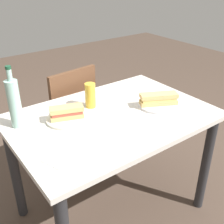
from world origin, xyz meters
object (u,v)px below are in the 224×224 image
at_px(dining_table, 112,133).
at_px(knife_near, 154,100).
at_px(chair_far, 67,113).
at_px(plate_near, 158,105).
at_px(plate_far, 67,119).
at_px(knife_far, 64,113).
at_px(beer_glass, 90,95).
at_px(baguette_sandwich_near, 159,99).
at_px(water_bottle, 14,103).
at_px(baguette_sandwich_far, 67,112).

relative_size(dining_table, knife_near, 6.86).
distance_m(chair_far, plate_near, 0.76).
bearing_deg(plate_far, knife_far, 83.21).
bearing_deg(knife_near, beer_glass, 151.54).
relative_size(baguette_sandwich_near, knife_far, 1.28).
height_order(chair_far, plate_near, chair_far).
distance_m(dining_table, plate_near, 0.33).
bearing_deg(chair_far, dining_table, -90.98).
bearing_deg(knife_far, dining_table, -33.43).
bearing_deg(water_bottle, baguette_sandwich_near, -19.81).
height_order(dining_table, chair_far, chair_far).
bearing_deg(beer_glass, knife_near, -28.46).
relative_size(plate_near, plate_far, 1.00).
height_order(dining_table, baguette_sandwich_near, baguette_sandwich_near).
xyz_separation_m(plate_far, knife_far, (0.01, 0.05, 0.01)).
xyz_separation_m(dining_table, plate_near, (0.29, -0.07, 0.13)).
bearing_deg(dining_table, water_bottle, 156.97).
bearing_deg(plate_near, dining_table, 165.68).
relative_size(baguette_sandwich_far, knife_far, 1.07).
xyz_separation_m(plate_near, knife_far, (-0.52, 0.22, 0.01)).
height_order(knife_far, beer_glass, beer_glass).
relative_size(knife_near, water_bottle, 0.50).
bearing_deg(water_bottle, baguette_sandwich_far, -22.78).
height_order(plate_far, baguette_sandwich_far, baguette_sandwich_far).
relative_size(plate_far, water_bottle, 0.69).
xyz_separation_m(baguette_sandwich_near, baguette_sandwich_far, (-0.53, 0.17, 0.00)).
xyz_separation_m(plate_far, baguette_sandwich_far, (-0.00, 0.00, 0.04)).
bearing_deg(baguette_sandwich_near, baguette_sandwich_far, 161.58).
height_order(baguette_sandwich_near, knife_near, baguette_sandwich_near).
bearing_deg(plate_far, chair_far, 63.43).
height_order(plate_near, knife_far, knife_far).
bearing_deg(baguette_sandwich_near, plate_far, 161.58).
bearing_deg(plate_near, baguette_sandwich_far, 161.58).
bearing_deg(baguette_sandwich_near, water_bottle, 160.19).
bearing_deg(baguette_sandwich_near, chair_far, 113.07).
bearing_deg(dining_table, beer_glass, 103.60).
xyz_separation_m(baguette_sandwich_far, beer_glass, (0.19, 0.06, 0.03)).
bearing_deg(plate_near, baguette_sandwich_near, 0.00).
distance_m(plate_near, baguette_sandwich_near, 0.04).
bearing_deg(baguette_sandwich_far, beer_glass, 18.04).
height_order(plate_near, baguette_sandwich_near, baguette_sandwich_near).
distance_m(baguette_sandwich_near, knife_far, 0.57).
relative_size(dining_table, beer_glass, 7.65).
distance_m(dining_table, baguette_sandwich_far, 0.30).
bearing_deg(chair_far, plate_near, -66.93).
bearing_deg(water_bottle, chair_far, 38.67).
height_order(chair_far, beer_glass, beer_glass).
distance_m(dining_table, baguette_sandwich_near, 0.34).
xyz_separation_m(chair_far, beer_glass, (-0.05, -0.42, 0.32)).
distance_m(chair_far, baguette_sandwich_far, 0.62).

